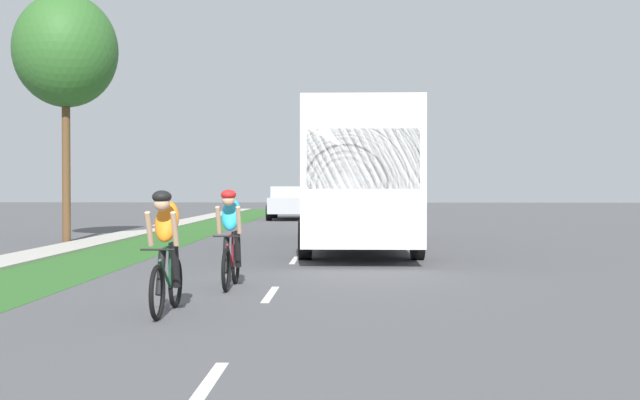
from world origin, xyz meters
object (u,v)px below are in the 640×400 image
(cyclist_trailing, at_px, (231,237))
(bus_white, at_px, (359,174))
(cyclist_lead, at_px, (166,250))
(suv_red, at_px, (354,197))
(pickup_silver, at_px, (291,203))
(street_tree_near, at_px, (66,51))

(cyclist_trailing, relative_size, bus_white, 0.15)
(cyclist_lead, height_order, suv_red, suv_red)
(pickup_silver, xyz_separation_m, street_tree_near, (-5.52, -16.36, 4.76))
(suv_red, bearing_deg, pickup_silver, -106.02)
(cyclist_trailing, distance_m, street_tree_near, 13.19)
(cyclist_lead, relative_size, cyclist_trailing, 1.00)
(bus_white, xyz_separation_m, suv_red, (0.17, 29.20, -1.03))
(suv_red, height_order, street_tree_near, street_tree_near)
(cyclist_trailing, bearing_deg, cyclist_lead, -99.62)
(cyclist_trailing, relative_size, street_tree_near, 0.24)
(pickup_silver, bearing_deg, cyclist_lead, -89.21)
(cyclist_lead, height_order, bus_white, bus_white)
(street_tree_near, bearing_deg, cyclist_trailing, -58.78)
(cyclist_lead, xyz_separation_m, cyclist_trailing, (0.45, 2.63, 0.00))
(bus_white, bearing_deg, pickup_silver, 99.59)
(bus_white, distance_m, pickup_silver, 18.30)
(cyclist_lead, xyz_separation_m, street_tree_near, (-5.92, 13.14, 4.78))
(cyclist_trailing, relative_size, suv_red, 0.37)
(pickup_silver, bearing_deg, street_tree_near, -108.63)
(suv_red, bearing_deg, street_tree_near, -107.58)
(bus_white, relative_size, pickup_silver, 2.27)
(street_tree_near, bearing_deg, suv_red, 72.42)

